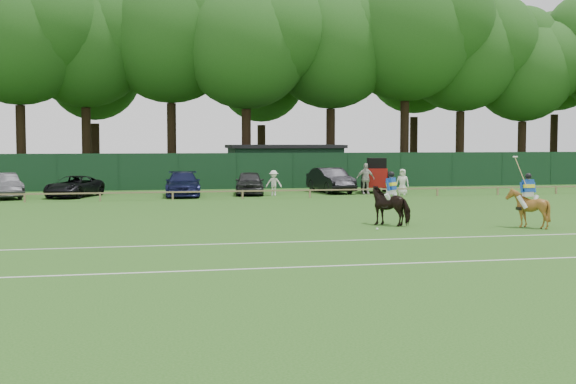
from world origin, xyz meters
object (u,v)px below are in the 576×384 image
object	(u,v)px
horse_chestnut	(528,208)
sedan_navy	(183,184)
suv_black	(74,187)
tractor	(376,176)
polo_ball	(377,229)
hatch_grey	(250,183)
sedan_grey	(3,186)
utility_shed	(285,165)
spectator_mid	(365,179)
horse_dark	(391,206)
estate_black	(331,180)
spectator_right	(402,182)
spectator_left	(274,183)

from	to	relation	value
horse_chestnut	sedan_navy	xyz separation A→B (m)	(-11.82, 19.70, -0.04)
suv_black	tractor	xyz separation A→B (m)	(18.82, -0.11, 0.43)
polo_ball	sedan_navy	bearing A→B (deg)	106.96
horse_chestnut	hatch_grey	distance (m)	21.62
sedan_navy	suv_black	bearing A→B (deg)	179.00
sedan_grey	horse_chestnut	bearing A→B (deg)	-61.85
horse_chestnut	utility_shed	world-z (taller)	utility_shed
horse_chestnut	spectator_mid	xyz separation A→B (m)	(-0.53, 18.88, 0.21)
horse_dark	sedan_navy	size ratio (longest dim) A/B	0.37
suv_black	utility_shed	bearing A→B (deg)	53.85
suv_black	polo_ball	size ratio (longest dim) A/B	50.46
suv_black	sedan_navy	bearing A→B (deg)	18.60
suv_black	tractor	bearing A→B (deg)	23.24
estate_black	tractor	world-z (taller)	tractor
hatch_grey	spectator_right	xyz separation A→B (m)	(9.18, -2.37, 0.07)
spectator_mid	horse_dark	bearing A→B (deg)	-99.74
spectator_mid	utility_shed	size ratio (longest dim) A/B	0.23
horse_dark	spectator_left	size ratio (longest dim) A/B	1.21
horse_chestnut	hatch_grey	bearing A→B (deg)	-66.90
spectator_mid	polo_ball	bearing A→B (deg)	-101.77
horse_dark	polo_ball	bearing A→B (deg)	10.05
sedan_navy	spectator_right	distance (m)	13.48
spectator_mid	spectator_right	size ratio (longest dim) A/B	1.21
estate_black	polo_ball	distance (m)	20.81
tractor	spectator_left	bearing A→B (deg)	-159.99
spectator_mid	tractor	size ratio (longest dim) A/B	0.66
utility_shed	tractor	size ratio (longest dim) A/B	2.83
spectator_left	utility_shed	world-z (taller)	utility_shed
horse_chestnut	sedan_grey	world-z (taller)	horse_chestnut
hatch_grey	suv_black	bearing A→B (deg)	-171.00
sedan_grey	spectator_left	bearing A→B (deg)	-23.26
horse_chestnut	tractor	distance (m)	20.16
spectator_right	utility_shed	size ratio (longest dim) A/B	0.19
utility_shed	spectator_left	bearing A→B (deg)	-105.70
hatch_grey	tractor	world-z (taller)	tractor
horse_dark	spectator_right	bearing A→B (deg)	-156.46
horse_dark	spectator_mid	bearing A→B (deg)	-148.87
spectator_left	spectator_mid	world-z (taller)	spectator_mid
tractor	suv_black	bearing A→B (deg)	-168.77
horse_chestnut	spectator_right	distance (m)	17.92
estate_black	spectator_right	bearing A→B (deg)	-46.02
spectator_right	polo_ball	xyz separation A→B (m)	(-7.49, -17.40, -0.76)
horse_chestnut	sedan_navy	bearing A→B (deg)	-56.65
suv_black	utility_shed	size ratio (longest dim) A/B	0.54
spectator_right	utility_shed	xyz separation A→B (m)	(-5.15, 10.93, 0.73)
suv_black	estate_black	world-z (taller)	estate_black
horse_chestnut	sedan_grey	xyz separation A→B (m)	(-22.22, 20.11, -0.03)
horse_dark	estate_black	size ratio (longest dim) A/B	0.38
sedan_grey	estate_black	size ratio (longest dim) A/B	0.93
spectator_mid	tractor	distance (m)	1.69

